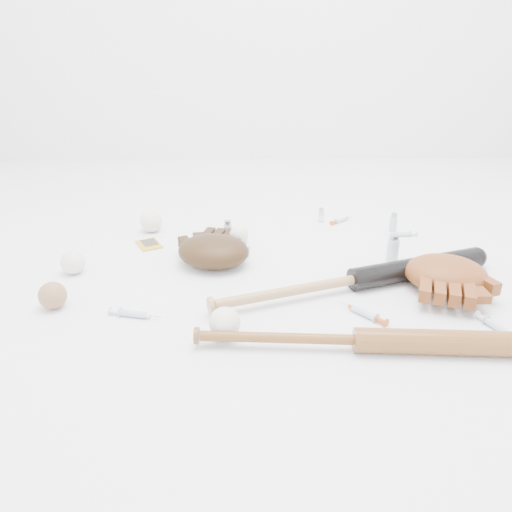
{
  "coord_description": "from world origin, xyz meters",
  "views": [
    {
      "loc": [
        -0.07,
        -1.38,
        0.69
      ],
      "look_at": [
        -0.04,
        0.0,
        0.06
      ],
      "focal_mm": 35.0,
      "sensor_mm": 36.0,
      "label": 1
    }
  ],
  "objects_px": {
    "glove_dark": "(213,251)",
    "pedestal": "(239,248)",
    "bat_dark": "(355,279)",
    "bat_wood": "(358,340)"
  },
  "relations": [
    {
      "from": "glove_dark",
      "to": "pedestal",
      "type": "relative_size",
      "value": 4.11
    },
    {
      "from": "bat_dark",
      "to": "glove_dark",
      "type": "height_order",
      "value": "glove_dark"
    },
    {
      "from": "bat_dark",
      "to": "glove_dark",
      "type": "relative_size",
      "value": 3.39
    },
    {
      "from": "bat_wood",
      "to": "glove_dark",
      "type": "xyz_separation_m",
      "value": [
        -0.36,
        0.48,
        0.02
      ]
    },
    {
      "from": "bat_dark",
      "to": "pedestal",
      "type": "height_order",
      "value": "bat_dark"
    },
    {
      "from": "pedestal",
      "to": "bat_wood",
      "type": "bearing_deg",
      "value": -63.85
    },
    {
      "from": "bat_wood",
      "to": "bat_dark",
      "type": "bearing_deg",
      "value": 83.6
    },
    {
      "from": "bat_dark",
      "to": "pedestal",
      "type": "distance_m",
      "value": 0.43
    },
    {
      "from": "glove_dark",
      "to": "bat_dark",
      "type": "bearing_deg",
      "value": -9.65
    },
    {
      "from": "bat_dark",
      "to": "bat_wood",
      "type": "xyz_separation_m",
      "value": [
        -0.06,
        -0.3,
        -0.0
      ]
    }
  ]
}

